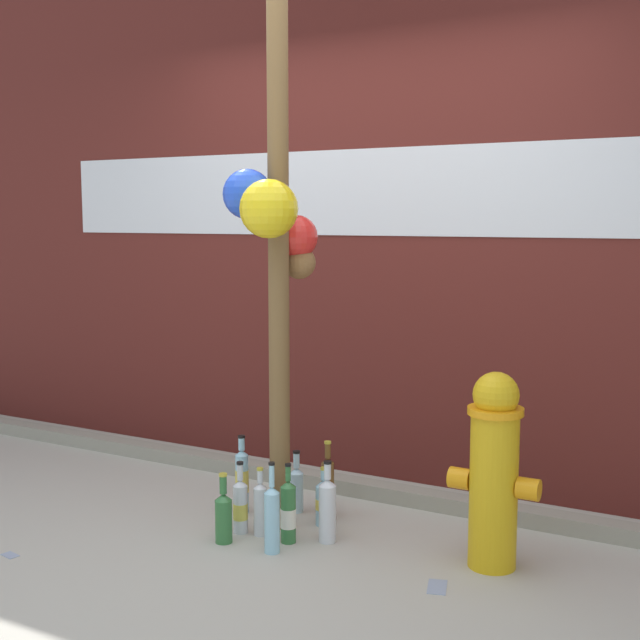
{
  "coord_description": "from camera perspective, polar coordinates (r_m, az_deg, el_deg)",
  "views": [
    {
      "loc": [
        1.98,
        -2.75,
        1.48
      ],
      "look_at": [
        0.18,
        0.52,
        1.01
      ],
      "focal_mm": 46.59,
      "sensor_mm": 36.0,
      "label": 1
    }
  ],
  "objects": [
    {
      "name": "bottle_6",
      "position": [
        4.26,
        -1.63,
        -11.42
      ],
      "size": [
        0.07,
        0.07,
        0.32
      ],
      "color": "#B2DBEA",
      "rests_on": "ground_plane"
    },
    {
      "name": "fire_hydrant",
      "position": [
        3.61,
        11.86,
        -9.99
      ],
      "size": [
        0.39,
        0.23,
        0.84
      ],
      "color": "gold",
      "rests_on": "ground_plane"
    },
    {
      "name": "ground_plane",
      "position": [
        3.69,
        -6.62,
        -16.54
      ],
      "size": [
        14.0,
        14.0,
        0.0
      ],
      "primitive_type": "plane",
      "color": "#ADA899"
    },
    {
      "name": "litter_0",
      "position": [
        3.53,
        8.05,
        -17.67
      ],
      "size": [
        0.11,
        0.15,
        0.01
      ],
      "primitive_type": "cube",
      "rotation": [
        0.0,
        0.0,
        1.87
      ],
      "color": "#8C99B2",
      "rests_on": "ground_plane"
    },
    {
      "name": "bottle_8",
      "position": [
        4.22,
        0.53,
        -11.17
      ],
      "size": [
        0.06,
        0.06,
        0.37
      ],
      "color": "brown",
      "rests_on": "ground_plane"
    },
    {
      "name": "bottle_5",
      "position": [
        3.88,
        0.52,
        -12.82
      ],
      "size": [
        0.08,
        0.08,
        0.38
      ],
      "color": "silver",
      "rests_on": "ground_plane"
    },
    {
      "name": "curb_strip",
      "position": [
        4.57,
        1.65,
        -11.25
      ],
      "size": [
        8.0,
        0.12,
        0.08
      ],
      "primitive_type": "cube",
      "color": "gray",
      "rests_on": "ground_plane"
    },
    {
      "name": "bottle_9",
      "position": [
        3.77,
        -3.32,
        -13.4
      ],
      "size": [
        0.07,
        0.07,
        0.41
      ],
      "color": "#93CCE0",
      "rests_on": "ground_plane"
    },
    {
      "name": "memorial_post",
      "position": [
        3.83,
        -3.09,
        10.31
      ],
      "size": [
        0.45,
        0.54,
        3.07
      ],
      "color": "brown",
      "rests_on": "ground_plane"
    },
    {
      "name": "bottle_2",
      "position": [
        4.01,
        -5.49,
        -12.59
      ],
      "size": [
        0.07,
        0.07,
        0.34
      ],
      "color": "silver",
      "rests_on": "ground_plane"
    },
    {
      "name": "bottle_7",
      "position": [
        4.09,
        0.25,
        -12.38
      ],
      "size": [
        0.08,
        0.08,
        0.29
      ],
      "color": "#93CCE0",
      "rests_on": "ground_plane"
    },
    {
      "name": "bottle_0",
      "position": [
        4.25,
        -5.38,
        -10.87
      ],
      "size": [
        0.07,
        0.07,
        0.4
      ],
      "color": "#93CCE0",
      "rests_on": "ground_plane"
    },
    {
      "name": "building_wall",
      "position": [
        4.73,
        4.16,
        7.93
      ],
      "size": [
        10.0,
        0.21,
        3.1
      ],
      "color": "#561E19",
      "rests_on": "ground_plane"
    },
    {
      "name": "bottle_1",
      "position": [
        3.97,
        -4.12,
        -12.7
      ],
      "size": [
        0.06,
        0.06,
        0.32
      ],
      "color": "silver",
      "rests_on": "ground_plane"
    },
    {
      "name": "litter_1",
      "position": [
        4.02,
        -20.51,
        -14.87
      ],
      "size": [
        0.09,
        0.06,
        0.01
      ],
      "primitive_type": "cube",
      "rotation": [
        0.0,
        0.0,
        2.96
      ],
      "color": "#8C99B2",
      "rests_on": "ground_plane"
    },
    {
      "name": "bottle_4",
      "position": [
        3.88,
        -2.19,
        -13.04
      ],
      "size": [
        0.07,
        0.07,
        0.37
      ],
      "color": "#337038",
      "rests_on": "ground_plane"
    },
    {
      "name": "bottle_3",
      "position": [
        3.91,
        -6.64,
        -13.19
      ],
      "size": [
        0.08,
        0.08,
        0.32
      ],
      "color": "#337038",
      "rests_on": "ground_plane"
    }
  ]
}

